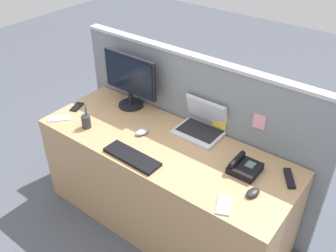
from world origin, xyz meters
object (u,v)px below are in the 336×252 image
(laptop, at_px, (202,124))
(pen_cup, at_px, (86,121))
(cell_phone_white_slab, at_px, (59,119))
(desk_phone, at_px, (244,167))
(cell_phone_black_slab, at_px, (77,107))
(tv_remote, at_px, (289,178))
(computer_mouse_right_hand, at_px, (253,193))
(keyboard_main, at_px, (132,157))
(desktop_monitor, at_px, (130,78))
(cell_phone_silver_slab, at_px, (224,205))
(computer_mouse_left_hand, at_px, (142,132))

(laptop, distance_m, pen_cup, 0.83)
(cell_phone_white_slab, bearing_deg, desk_phone, 54.63)
(cell_phone_black_slab, bearing_deg, pen_cup, -48.88)
(desk_phone, distance_m, cell_phone_white_slab, 1.41)
(tv_remote, bearing_deg, computer_mouse_right_hand, -146.74)
(keyboard_main, bearing_deg, computer_mouse_right_hand, 13.98)
(laptop, distance_m, cell_phone_black_slab, 1.01)
(cell_phone_black_slab, bearing_deg, desktop_monitor, 20.49)
(desk_phone, xyz_separation_m, cell_phone_white_slab, (-1.37, -0.32, -0.02))
(cell_phone_white_slab, bearing_deg, tv_remote, 55.82)
(cell_phone_silver_slab, xyz_separation_m, tv_remote, (0.20, 0.42, 0.01))
(desk_phone, xyz_separation_m, cell_phone_silver_slab, (0.05, -0.33, -0.02))
(cell_phone_white_slab, distance_m, cell_phone_silver_slab, 1.42)
(keyboard_main, bearing_deg, cell_phone_white_slab, -179.71)
(tv_remote, bearing_deg, desk_phone, 168.23)
(computer_mouse_right_hand, relative_size, pen_cup, 0.54)
(pen_cup, bearing_deg, cell_phone_white_slab, -167.18)
(desktop_monitor, relative_size, desk_phone, 2.73)
(desk_phone, xyz_separation_m, tv_remote, (0.25, 0.09, -0.02))
(computer_mouse_left_hand, relative_size, cell_phone_silver_slab, 0.67)
(computer_mouse_left_hand, relative_size, cell_phone_white_slab, 0.65)
(laptop, xyz_separation_m, cell_phone_silver_slab, (0.49, -0.53, -0.05))
(pen_cup, distance_m, tv_remote, 1.43)
(keyboard_main, bearing_deg, laptop, 71.70)
(cell_phone_white_slab, height_order, cell_phone_silver_slab, same)
(cell_phone_white_slab, height_order, tv_remote, tv_remote)
(desktop_monitor, relative_size, cell_phone_white_slab, 3.13)
(desk_phone, relative_size, cell_phone_black_slab, 1.36)
(pen_cup, bearing_deg, computer_mouse_left_hand, 25.75)
(desktop_monitor, bearing_deg, keyboard_main, -47.92)
(computer_mouse_left_hand, distance_m, pen_cup, 0.42)
(cell_phone_white_slab, bearing_deg, cell_phone_silver_slab, 41.15)
(cell_phone_black_slab, bearing_deg, desk_phone, -16.48)
(desktop_monitor, bearing_deg, computer_mouse_left_hand, -37.53)
(pen_cup, distance_m, cell_phone_black_slab, 0.31)
(pen_cup, bearing_deg, tv_remote, 14.33)
(computer_mouse_right_hand, bearing_deg, tv_remote, 77.86)
(cell_phone_white_slab, xyz_separation_m, cell_phone_black_slab, (-0.02, 0.20, 0.00))
(keyboard_main, xyz_separation_m, cell_phone_black_slab, (-0.77, 0.21, -0.01))
(desk_phone, height_order, cell_phone_black_slab, desk_phone)
(laptop, bearing_deg, computer_mouse_left_hand, -138.29)
(computer_mouse_left_hand, relative_size, pen_cup, 0.54)
(pen_cup, xyz_separation_m, cell_phone_white_slab, (-0.25, -0.06, -0.05))
(cell_phone_black_slab, relative_size, tv_remote, 0.77)
(tv_remote, bearing_deg, cell_phone_black_slab, 155.33)
(laptop, distance_m, computer_mouse_right_hand, 0.68)
(computer_mouse_right_hand, height_order, pen_cup, pen_cup)
(cell_phone_black_slab, bearing_deg, keyboard_main, -36.58)
(pen_cup, relative_size, tv_remote, 1.10)
(cell_phone_white_slab, bearing_deg, keyboard_main, 40.69)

